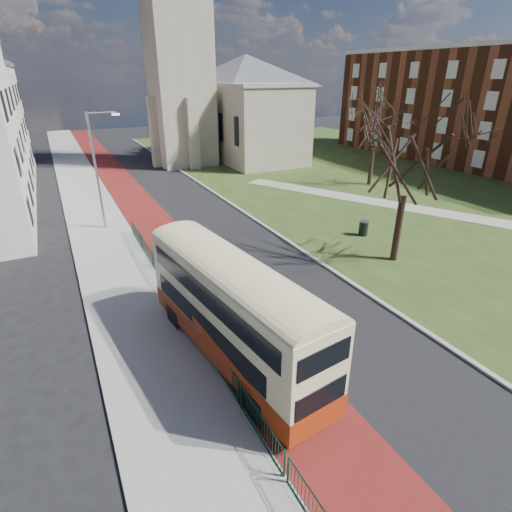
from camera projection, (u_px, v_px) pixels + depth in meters
ground at (284, 349)px, 16.40m from camera, size 160.00×160.00×0.00m
road_carriageway at (178, 210)px, 33.26m from camera, size 9.00×120.00×0.01m
bus_lane at (145, 215)px, 32.15m from camera, size 3.40×120.00×0.01m
pavement_west at (95, 221)px, 30.56m from camera, size 4.00×120.00×0.12m
kerb_west at (122, 217)px, 31.38m from camera, size 0.25×120.00×0.13m
kerb_east at (220, 196)px, 36.75m from camera, size 0.25×80.00×0.13m
grass_green at (384, 175)px, 44.94m from camera, size 40.00×80.00×0.04m
footpath at (432, 211)px, 32.72m from camera, size 18.84×32.82×0.03m
pedestrian_railing at (184, 309)px, 18.21m from camera, size 0.07×24.00×1.12m
gothic_church at (215, 48)px, 46.97m from camera, size 16.38×18.00×40.00m
brick_terrace at (495, 108)px, 46.28m from camera, size 10.30×44.30×13.50m
streetlamp at (98, 166)px, 27.33m from camera, size 2.13×0.18×8.00m
bus at (232, 307)px, 14.97m from camera, size 3.54×10.06×4.12m
winter_tree_near at (412, 140)px, 21.37m from camera, size 8.16×8.16×10.20m
winter_tree_far at (377, 118)px, 38.24m from camera, size 6.99×6.99×9.32m
litter_bin at (364, 228)px, 27.72m from camera, size 0.67×0.67×1.07m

